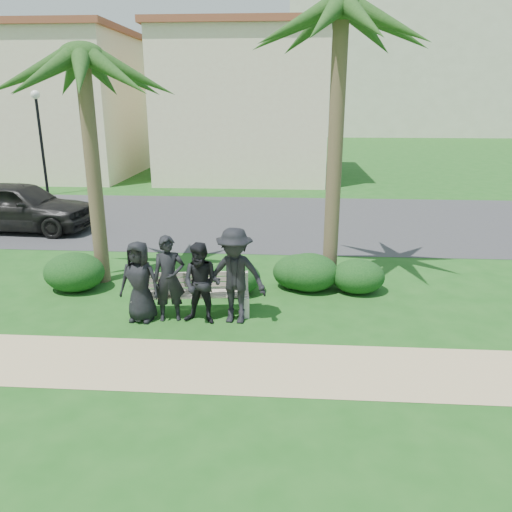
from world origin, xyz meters
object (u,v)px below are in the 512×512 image
at_px(man_a, 140,282).
at_px(palm_left, 82,59).
at_px(man_c, 202,284).
at_px(park_bench, 192,297).
at_px(car_a, 19,206).
at_px(street_lamp, 39,124).
at_px(palm_right, 342,12).
at_px(man_d, 235,276).
at_px(man_b, 169,279).

distance_m(man_a, palm_left, 4.68).
height_order(man_a, man_c, same).
distance_m(park_bench, car_a, 8.84).
xyz_separation_m(man_a, man_c, (1.15, -0.03, 0.00)).
relative_size(street_lamp, palm_left, 0.75).
height_order(man_c, palm_right, palm_right).
bearing_deg(street_lamp, man_d, -52.19).
height_order(man_c, car_a, car_a).
height_order(man_a, man_d, man_d).
height_order(street_lamp, park_bench, street_lamp).
bearing_deg(car_a, man_b, -131.82).
height_order(man_b, palm_left, palm_left).
height_order(park_bench, man_a, man_a).
xyz_separation_m(street_lamp, man_c, (8.85, -12.25, -2.18)).
relative_size(street_lamp, man_a, 2.82).
xyz_separation_m(man_c, palm_left, (-2.64, 2.05, 3.95)).
distance_m(street_lamp, palm_right, 15.26).
bearing_deg(man_b, man_c, -21.05).
bearing_deg(palm_right, park_bench, -143.96).
relative_size(man_b, man_c, 1.06).
distance_m(man_c, palm_right, 5.90).
bearing_deg(car_a, street_lamp, 22.10).
bearing_deg(palm_left, man_d, -31.31).
height_order(street_lamp, man_d, street_lamp).
xyz_separation_m(palm_right, car_a, (-9.30, 3.92, -4.79)).
height_order(man_d, palm_right, palm_right).
distance_m(park_bench, man_b, 0.64).
bearing_deg(car_a, man_d, -126.75).
distance_m(park_bench, palm_right, 6.23).
bearing_deg(palm_left, man_c, -37.82).
xyz_separation_m(man_d, car_a, (-7.41, 6.21, -0.12)).
xyz_separation_m(park_bench, palm_right, (2.76, 2.00, 5.22)).
height_order(man_b, man_d, man_d).
height_order(man_c, palm_left, palm_left).
bearing_deg(man_a, street_lamp, 128.82).
bearing_deg(park_bench, car_a, 130.31).
distance_m(man_a, man_d, 1.76).
bearing_deg(palm_right, car_a, 157.12).
bearing_deg(park_bench, man_a, -167.08).
bearing_deg(man_a, palm_right, 39.28).
bearing_deg(car_a, palm_left, -132.25).
xyz_separation_m(street_lamp, man_b, (8.23, -12.16, -2.13)).
bearing_deg(palm_left, man_a, -53.65).
relative_size(park_bench, man_b, 1.39).
relative_size(man_b, car_a, 0.36).
distance_m(man_d, car_a, 9.66).
bearing_deg(man_a, man_c, 5.08).
distance_m(park_bench, man_c, 0.61).
xyz_separation_m(man_a, car_a, (-5.66, 6.26, 0.01)).
distance_m(palm_left, car_a, 7.14).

